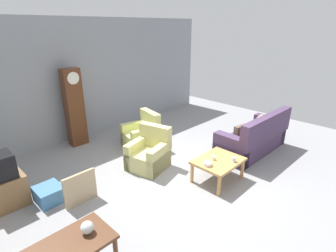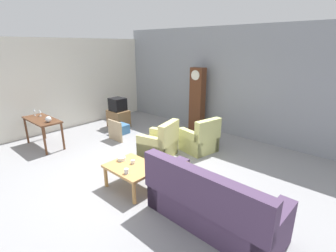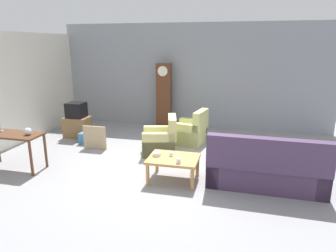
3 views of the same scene
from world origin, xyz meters
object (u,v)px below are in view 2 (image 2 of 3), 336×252
at_px(coffee_table_wood, 132,169).
at_px(cup_blue_rimmed, 126,171).
at_px(storage_box_blue, 120,129).
at_px(cup_white_porcelain, 133,162).
at_px(armchair_olive_far, 200,140).
at_px(tv_crt, 118,104).
at_px(wine_glass_tall, 34,111).
at_px(grandfather_clock, 197,100).
at_px(framed_picture_leaning, 115,131).
at_px(bowl_white_stacked, 122,159).
at_px(armchair_olive_near, 159,145).
at_px(wine_glass_mid, 40,112).
at_px(console_table_dark, 42,123).
at_px(tv_stand_cabinet, 119,119).
at_px(glass_dome_cloche, 48,119).
at_px(couch_floral, 211,205).

height_order(coffee_table_wood, cup_blue_rimmed, cup_blue_rimmed).
height_order(coffee_table_wood, storage_box_blue, coffee_table_wood).
bearing_deg(cup_white_porcelain, armchair_olive_far, 89.77).
xyz_separation_m(tv_crt, wine_glass_tall, (-0.58, -2.41, 0.14)).
bearing_deg(wine_glass_tall, storage_box_blue, 59.66).
xyz_separation_m(grandfather_clock, framed_picture_leaning, (-1.19, -2.37, -0.71)).
bearing_deg(bowl_white_stacked, storage_box_blue, 143.60).
distance_m(tv_crt, bowl_white_stacked, 3.67).
relative_size(armchair_olive_near, armchair_olive_far, 1.03).
bearing_deg(cup_white_porcelain, framed_picture_leaning, 151.45).
bearing_deg(grandfather_clock, wine_glass_mid, -123.93).
xyz_separation_m(tv_crt, cup_white_porcelain, (3.24, -2.10, -0.28)).
bearing_deg(coffee_table_wood, armchair_olive_far, 91.30).
height_order(framed_picture_leaning, bowl_white_stacked, framed_picture_leaning).
xyz_separation_m(coffee_table_wood, cup_blue_rimmed, (0.15, -0.26, 0.11)).
relative_size(armchair_olive_far, console_table_dark, 0.71).
xyz_separation_m(cup_blue_rimmed, bowl_white_stacked, (-0.49, 0.27, -0.01)).
bearing_deg(console_table_dark, cup_blue_rimmed, -0.13).
height_order(coffee_table_wood, grandfather_clock, grandfather_clock).
distance_m(storage_box_blue, wine_glass_tall, 2.45).
bearing_deg(armchair_olive_near, grandfather_clock, 102.66).
height_order(framed_picture_leaning, cup_blue_rimmed, framed_picture_leaning).
relative_size(tv_stand_cabinet, bowl_white_stacked, 4.23).
relative_size(wine_glass_tall, wine_glass_mid, 1.10).
bearing_deg(console_table_dark, glass_dome_cloche, 1.36).
distance_m(storage_box_blue, cup_white_porcelain, 3.16).
bearing_deg(framed_picture_leaning, wine_glass_mid, -133.41).
relative_size(armchair_olive_far, framed_picture_leaning, 1.54).
height_order(couch_floral, tv_crt, couch_floral).
bearing_deg(console_table_dark, armchair_olive_far, 37.54).
distance_m(tv_stand_cabinet, tv_crt, 0.50).
bearing_deg(couch_floral, tv_stand_cabinet, 157.60).
distance_m(couch_floral, console_table_dark, 5.14).
xyz_separation_m(coffee_table_wood, storage_box_blue, (-2.71, 1.77, -0.25)).
bearing_deg(console_table_dark, framed_picture_leaning, 55.17).
xyz_separation_m(storage_box_blue, cup_blue_rimmed, (2.87, -2.02, 0.37)).
bearing_deg(grandfather_clock, cup_blue_rimmed, -71.86).
relative_size(couch_floral, glass_dome_cloche, 14.17).
height_order(armchair_olive_far, storage_box_blue, armchair_olive_far).
xyz_separation_m(armchair_olive_near, storage_box_blue, (-2.09, 0.37, -0.16)).
height_order(coffee_table_wood, framed_picture_leaning, framed_picture_leaning).
relative_size(tv_stand_cabinet, storage_box_blue, 1.42).
height_order(armchair_olive_far, framed_picture_leaning, armchair_olive_far).
relative_size(armchair_olive_near, tv_crt, 1.98).
distance_m(coffee_table_wood, tv_crt, 3.97).
distance_m(storage_box_blue, cup_blue_rimmed, 3.53).
xyz_separation_m(armchair_olive_far, wine_glass_mid, (-3.66, -2.49, 0.60)).
bearing_deg(framed_picture_leaning, glass_dome_cloche, -113.36).
xyz_separation_m(tv_stand_cabinet, storage_box_blue, (0.59, -0.41, -0.14)).
distance_m(coffee_table_wood, console_table_dark, 3.43).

